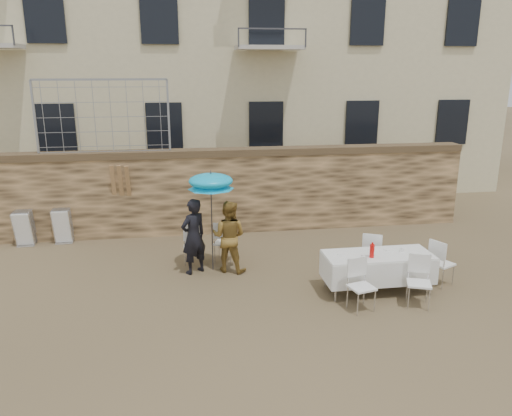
{
  "coord_description": "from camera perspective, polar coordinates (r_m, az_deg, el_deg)",
  "views": [
    {
      "loc": [
        -1.13,
        -7.88,
        4.26
      ],
      "look_at": [
        0.4,
        2.2,
        1.4
      ],
      "focal_mm": 35.0,
      "sensor_mm": 36.0,
      "label": 1
    }
  ],
  "objects": [
    {
      "name": "woman_dress",
      "position": [
        10.73,
        -3.13,
        -3.25
      ],
      "size": [
        0.94,
        0.85,
        1.57
      ],
      "primitive_type": "imported",
      "rotation": [
        0.0,
        0.0,
        2.72
      ],
      "color": "#B48637",
      "rests_on": "ground"
    },
    {
      "name": "table_chair_side",
      "position": [
        10.82,
        20.44,
        -5.82
      ],
      "size": [
        0.64,
        0.64,
        0.96
      ],
      "primitive_type": null,
      "rotation": [
        0.0,
        0.0,
        2.02
      ],
      "color": "white",
      "rests_on": "ground"
    },
    {
      "name": "couple_chair_left",
      "position": [
        11.31,
        -7.17,
        -3.99
      ],
      "size": [
        0.52,
        0.52,
        0.96
      ],
      "primitive_type": null,
      "rotation": [
        0.0,
        0.0,
        3.05
      ],
      "color": "white",
      "rests_on": "ground"
    },
    {
      "name": "soda_bottle",
      "position": [
        9.79,
        13.12,
        -4.8
      ],
      "size": [
        0.09,
        0.09,
        0.26
      ],
      "primitive_type": "cylinder",
      "color": "red",
      "rests_on": "banquet_table"
    },
    {
      "name": "couple_chair_right",
      "position": [
        11.34,
        -3.63,
        -3.83
      ],
      "size": [
        0.62,
        0.62,
        0.96
      ],
      "primitive_type": null,
      "rotation": [
        0.0,
        0.0,
        2.78
      ],
      "color": "white",
      "rests_on": "ground"
    },
    {
      "name": "man_suit",
      "position": [
        10.67,
        -7.15,
        -3.23
      ],
      "size": [
        0.72,
        0.66,
        1.65
      ],
      "primitive_type": "imported",
      "rotation": [
        0.0,
        0.0,
        3.73
      ],
      "color": "black",
      "rests_on": "ground"
    },
    {
      "name": "banquet_table",
      "position": [
        10.05,
        13.81,
        -5.36
      ],
      "size": [
        2.1,
        0.85,
        0.78
      ],
      "color": "silver",
      "rests_on": "ground"
    },
    {
      "name": "umbrella",
      "position": [
        10.48,
        -5.18,
        2.75
      ],
      "size": [
        0.97,
        0.97,
        2.04
      ],
      "color": "#3F3F44",
      "rests_on": "ground"
    },
    {
      "name": "chair_stack_right",
      "position": [
        13.51,
        -21.11,
        -1.74
      ],
      "size": [
        0.46,
        0.4,
        0.92
      ],
      "primitive_type": null,
      "color": "white",
      "rests_on": "ground"
    },
    {
      "name": "table_chair_front_left",
      "position": [
        9.29,
        11.99,
        -8.7
      ],
      "size": [
        0.58,
        0.58,
        0.96
      ],
      "primitive_type": null,
      "rotation": [
        0.0,
        0.0,
        0.24
      ],
      "color": "white",
      "rests_on": "ground"
    },
    {
      "name": "chain_link_fence",
      "position": [
        13.06,
        -17.1,
        9.91
      ],
      "size": [
        3.2,
        0.06,
        1.8
      ],
      "primitive_type": null,
      "color": "gray",
      "rests_on": "stone_wall"
    },
    {
      "name": "chair_stack_left",
      "position": [
        13.74,
        -24.77,
        -1.87
      ],
      "size": [
        0.46,
        0.47,
        0.92
      ],
      "primitive_type": null,
      "color": "white",
      "rests_on": "ground"
    },
    {
      "name": "table_chair_back",
      "position": [
        10.9,
        13.12,
        -5.04
      ],
      "size": [
        0.64,
        0.64,
        0.96
      ],
      "primitive_type": null,
      "rotation": [
        0.0,
        0.0,
        2.68
      ],
      "color": "white",
      "rests_on": "ground"
    },
    {
      "name": "ground",
      "position": [
        9.03,
        -0.42,
        -12.49
      ],
      "size": [
        80.0,
        80.0,
        0.0
      ],
      "primitive_type": "plane",
      "color": "brown",
      "rests_on": "ground"
    },
    {
      "name": "table_chair_front_right",
      "position": [
        9.72,
        18.14,
        -8.05
      ],
      "size": [
        0.62,
        0.62,
        0.96
      ],
      "primitive_type": null,
      "rotation": [
        0.0,
        0.0,
        -0.35
      ],
      "color": "white",
      "rests_on": "ground"
    },
    {
      "name": "wood_planks",
      "position": [
        13.17,
        -14.48,
        0.84
      ],
      "size": [
        0.7,
        0.2,
        2.0
      ],
      "primitive_type": null,
      "color": "#A37749",
      "rests_on": "ground"
    },
    {
      "name": "stone_wall",
      "position": [
        13.31,
        -3.52,
        1.91
      ],
      "size": [
        13.0,
        0.5,
        2.2
      ],
      "primitive_type": "cube",
      "color": "olive",
      "rests_on": "ground"
    }
  ]
}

